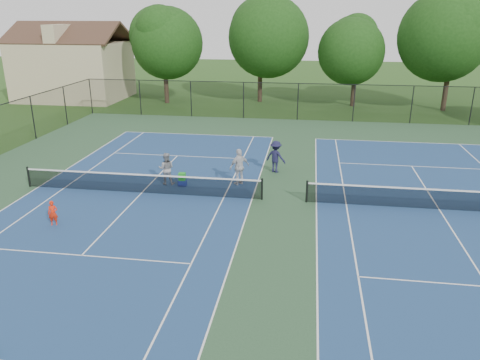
# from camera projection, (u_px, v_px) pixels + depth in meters

# --- Properties ---
(ground) EXTENTS (140.00, 140.00, 0.00)m
(ground) POSITION_uv_depth(u_px,v_px,m) (284.00, 201.00, 22.07)
(ground) COLOR #234716
(ground) RESTS_ON ground
(court_pad) EXTENTS (36.00, 36.00, 0.01)m
(court_pad) POSITION_uv_depth(u_px,v_px,m) (284.00, 201.00, 22.07)
(court_pad) COLOR #28482E
(court_pad) RESTS_ON ground
(tennis_court_left) EXTENTS (12.00, 23.83, 1.07)m
(tennis_court_left) POSITION_uv_depth(u_px,v_px,m) (142.00, 191.00, 23.01)
(tennis_court_left) COLOR navy
(tennis_court_left) RESTS_ON ground
(tennis_court_right) EXTENTS (12.00, 23.83, 1.07)m
(tennis_court_right) POSITION_uv_depth(u_px,v_px,m) (439.00, 208.00, 21.06)
(tennis_court_right) COLOR navy
(tennis_court_right) RESTS_ON ground
(perimeter_fence) EXTENTS (36.08, 36.08, 3.02)m
(perimeter_fence) POSITION_uv_depth(u_px,v_px,m) (285.00, 169.00, 21.53)
(perimeter_fence) COLOR black
(perimeter_fence) RESTS_ON ground
(tree_back_a) EXTENTS (6.80, 6.80, 9.15)m
(tree_back_a) POSITION_uv_depth(u_px,v_px,m) (164.00, 39.00, 44.20)
(tree_back_a) COLOR #2D2116
(tree_back_a) RESTS_ON ground
(tree_back_b) EXTENTS (7.60, 7.60, 10.03)m
(tree_back_b) POSITION_uv_depth(u_px,v_px,m) (261.00, 33.00, 44.62)
(tree_back_b) COLOR #2D2116
(tree_back_b) RESTS_ON ground
(tree_back_c) EXTENTS (6.00, 6.00, 8.40)m
(tree_back_c) POSITION_uv_depth(u_px,v_px,m) (357.00, 46.00, 42.80)
(tree_back_c) COLOR #2D2116
(tree_back_c) RESTS_ON ground
(tree_back_d) EXTENTS (7.80, 7.80, 10.37)m
(tree_back_d) POSITION_uv_depth(u_px,v_px,m) (454.00, 32.00, 40.30)
(tree_back_d) COLOR #2D2116
(tree_back_d) RESTS_ON ground
(clapboard_house) EXTENTS (10.80, 8.10, 7.65)m
(clapboard_house) POSITION_uv_depth(u_px,v_px,m) (73.00, 68.00, 47.52)
(clapboard_house) COLOR tan
(clapboard_house) RESTS_ON ground
(child_player) EXTENTS (0.45, 0.37, 1.07)m
(child_player) POSITION_uv_depth(u_px,v_px,m) (53.00, 213.00, 19.39)
(child_player) COLOR red
(child_player) RESTS_ON ground
(instructor) EXTENTS (0.89, 0.74, 1.68)m
(instructor) POSITION_uv_depth(u_px,v_px,m) (166.00, 169.00, 23.98)
(instructor) COLOR gray
(instructor) RESTS_ON ground
(bystander_a) EXTENTS (1.16, 1.06, 1.90)m
(bystander_a) POSITION_uv_depth(u_px,v_px,m) (239.00, 167.00, 23.89)
(bystander_a) COLOR silver
(bystander_a) RESTS_ON ground
(bystander_b) EXTENTS (1.33, 1.08, 1.79)m
(bystander_b) POSITION_uv_depth(u_px,v_px,m) (276.00, 157.00, 25.77)
(bystander_b) COLOR #1A1A3A
(bystander_b) RESTS_ON ground
(ball_crate) EXTENTS (0.42, 0.32, 0.31)m
(ball_crate) POSITION_uv_depth(u_px,v_px,m) (182.00, 183.00, 23.95)
(ball_crate) COLOR navy
(ball_crate) RESTS_ON ground
(ball_hopper) EXTENTS (0.36, 0.30, 0.38)m
(ball_hopper) POSITION_uv_depth(u_px,v_px,m) (182.00, 177.00, 23.83)
(ball_hopper) COLOR green
(ball_hopper) RESTS_ON ball_crate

